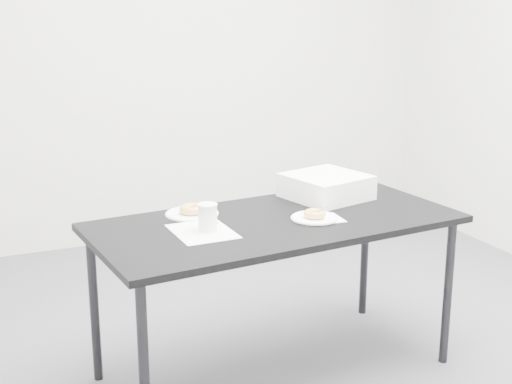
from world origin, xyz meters
name	(u,v)px	position (x,y,z in m)	size (l,w,h in m)	color
floor	(285,361)	(0.00, 0.00, 0.00)	(4.00, 4.00, 0.00)	#49494D
wall_back	(157,42)	(0.00, 2.00, 1.35)	(4.00, 0.02, 2.70)	silver
table	(276,231)	(-0.08, -0.05, 0.66)	(1.62, 0.88, 0.71)	black
scorecard	(202,231)	(-0.42, -0.08, 0.71)	(0.23, 0.29, 0.00)	white
logo_patch	(211,222)	(-0.35, 0.01, 0.72)	(0.05, 0.05, 0.00)	green
pen	(208,223)	(-0.37, 0.00, 0.72)	(0.01, 0.01, 0.13)	#0C8669
napkin	(325,219)	(0.12, -0.13, 0.71)	(0.14, 0.14, 0.00)	white
plate_near	(315,218)	(0.08, -0.11, 0.72)	(0.20, 0.20, 0.01)	white
donut_near	(315,214)	(0.08, -0.11, 0.74)	(0.10, 0.10, 0.03)	#CB8940
plate_far	(192,214)	(-0.38, 0.16, 0.72)	(0.23, 0.23, 0.01)	white
donut_far	(192,209)	(-0.38, 0.16, 0.74)	(0.11, 0.11, 0.04)	#CB8940
coffee_cup	(208,217)	(-0.40, -0.08, 0.77)	(0.08, 0.08, 0.11)	white
cup_lid	(324,198)	(0.26, 0.15, 0.72)	(0.09, 0.09, 0.01)	white
bakery_box	(326,186)	(0.29, 0.17, 0.77)	(0.34, 0.34, 0.11)	white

